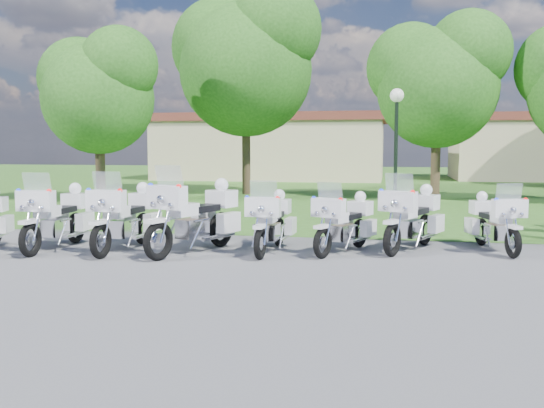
% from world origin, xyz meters
% --- Properties ---
extents(ground, '(100.00, 100.00, 0.00)m').
position_xyz_m(ground, '(0.00, 0.00, 0.00)').
color(ground, '#5C5C61').
rests_on(ground, ground).
extents(grass_lawn, '(100.00, 48.00, 0.01)m').
position_xyz_m(grass_lawn, '(0.00, 27.00, 0.00)').
color(grass_lawn, '#335A1C').
rests_on(grass_lawn, ground).
extents(motorcycle_1, '(0.79, 2.40, 1.61)m').
position_xyz_m(motorcycle_1, '(-5.30, 0.58, 0.68)').
color(motorcycle_1, black).
rests_on(motorcycle_1, ground).
extents(motorcycle_2, '(0.88, 2.45, 1.64)m').
position_xyz_m(motorcycle_2, '(-3.83, 0.69, 0.69)').
color(motorcycle_2, black).
rests_on(motorcycle_2, ground).
extents(motorcycle_3, '(1.48, 2.49, 1.77)m').
position_xyz_m(motorcycle_3, '(-2.34, 0.72, 0.74)').
color(motorcycle_3, black).
rests_on(motorcycle_3, ground).
extents(motorcycle_4, '(0.77, 2.20, 1.48)m').
position_xyz_m(motorcycle_4, '(-0.88, 1.07, 0.62)').
color(motorcycle_4, black).
rests_on(motorcycle_4, ground).
extents(motorcycle_5, '(1.24, 2.01, 1.44)m').
position_xyz_m(motorcycle_5, '(0.58, 1.30, 0.60)').
color(motorcycle_5, black).
rests_on(motorcycle_5, ground).
extents(motorcycle_6, '(1.38, 2.23, 1.60)m').
position_xyz_m(motorcycle_6, '(1.91, 1.82, 0.67)').
color(motorcycle_6, black).
rests_on(motorcycle_6, ground).
extents(motorcycle_7, '(1.01, 2.07, 1.42)m').
position_xyz_m(motorcycle_7, '(3.54, 2.05, 0.59)').
color(motorcycle_7, black).
rests_on(motorcycle_7, ground).
extents(lamp_post, '(0.44, 0.44, 3.93)m').
position_xyz_m(lamp_post, '(1.63, 8.96, 2.99)').
color(lamp_post, black).
rests_on(lamp_post, ground).
extents(tree_0, '(4.85, 4.13, 6.46)m').
position_xyz_m(tree_0, '(-9.29, 10.39, 4.27)').
color(tree_0, '#38281C').
rests_on(tree_0, ground).
extents(tree_1, '(6.73, 5.74, 8.97)m').
position_xyz_m(tree_1, '(-4.79, 15.16, 5.94)').
color(tree_1, '#38281C').
rests_on(tree_1, ground).
extents(tree_2, '(5.43, 4.63, 7.24)m').
position_xyz_m(tree_2, '(3.17, 13.76, 4.79)').
color(tree_2, '#38281C').
rests_on(tree_2, ground).
extents(building_west, '(14.56, 8.32, 4.10)m').
position_xyz_m(building_west, '(-6.00, 28.00, 2.07)').
color(building_west, '#C5B68E').
rests_on(building_west, ground).
extents(building_east, '(11.44, 7.28, 4.10)m').
position_xyz_m(building_east, '(11.00, 30.00, 2.07)').
color(building_east, '#C5B68E').
rests_on(building_east, ground).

